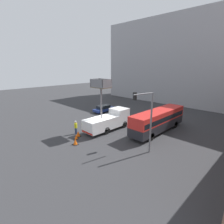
# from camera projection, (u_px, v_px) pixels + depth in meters

# --- Properties ---
(ground_plane) EXTENTS (120.00, 120.00, 0.00)m
(ground_plane) POSITION_uv_depth(u_px,v_px,m) (103.00, 132.00, 25.20)
(ground_plane) COLOR #333335
(building_backdrop_far) EXTENTS (44.00, 10.00, 20.57)m
(building_backdrop_far) POSITION_uv_depth(u_px,v_px,m) (190.00, 61.00, 42.06)
(building_backdrop_far) COLOR #9E9EA3
(building_backdrop_far) RESTS_ON ground_plane
(utility_truck) EXTENTS (2.53, 7.42, 7.53)m
(utility_truck) POSITION_uv_depth(u_px,v_px,m) (108.00, 119.00, 25.65)
(utility_truck) COLOR white
(utility_truck) RESTS_ON ground_plane
(city_bus) EXTENTS (2.45, 10.77, 3.14)m
(city_bus) POSITION_uv_depth(u_px,v_px,m) (158.00, 119.00, 24.85)
(city_bus) COLOR #232328
(city_bus) RESTS_ON ground_plane
(traffic_light_pole) EXTENTS (2.94, 2.68, 6.62)m
(traffic_light_pole) POSITION_uv_depth(u_px,v_px,m) (145.00, 112.00, 18.94)
(traffic_light_pole) COLOR slate
(traffic_light_pole) RESTS_ON ground_plane
(road_worker_near_truck) EXTENTS (0.38, 0.38, 1.93)m
(road_worker_near_truck) POSITION_uv_depth(u_px,v_px,m) (76.00, 127.00, 24.20)
(road_worker_near_truck) COLOR navy
(road_worker_near_truck) RESTS_ON ground_plane
(road_worker_directing) EXTENTS (0.38, 0.38, 1.94)m
(road_worker_directing) POSITION_uv_depth(u_px,v_px,m) (137.00, 128.00, 23.94)
(road_worker_directing) COLOR navy
(road_worker_directing) RESTS_ON ground_plane
(traffic_cone_near_truck) EXTENTS (0.65, 0.65, 0.74)m
(traffic_cone_near_truck) POSITION_uv_depth(u_px,v_px,m) (75.00, 142.00, 21.09)
(traffic_cone_near_truck) COLOR black
(traffic_cone_near_truck) RESTS_ON ground_plane
(traffic_cone_mid_road) EXTENTS (0.69, 0.69, 0.79)m
(traffic_cone_mid_road) POSITION_uv_depth(u_px,v_px,m) (78.00, 134.00, 23.54)
(traffic_cone_mid_road) COLOR black
(traffic_cone_mid_road) RESTS_ON ground_plane
(traffic_cone_far_side) EXTENTS (0.54, 0.54, 0.61)m
(traffic_cone_far_side) POSITION_uv_depth(u_px,v_px,m) (76.00, 137.00, 22.66)
(traffic_cone_far_side) COLOR black
(traffic_cone_far_side) RESTS_ON ground_plane
(parked_car_curbside) EXTENTS (1.76, 4.71, 1.41)m
(parked_car_curbside) POSITION_uv_depth(u_px,v_px,m) (104.00, 108.00, 35.83)
(parked_car_curbside) COLOR navy
(parked_car_curbside) RESTS_ON ground_plane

